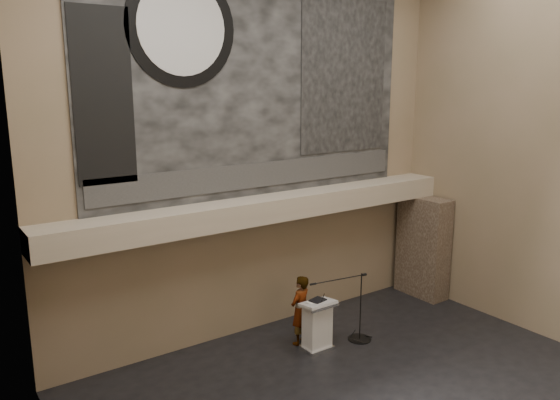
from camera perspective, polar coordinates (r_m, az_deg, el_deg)
wall_back at (r=12.14m, az=-2.17°, el=5.51°), size 10.00×0.02×8.50m
wall_left at (r=6.48m, az=-20.44°, el=-1.20°), size 0.02×8.00×8.50m
wall_right at (r=13.14m, az=26.93°, el=4.70°), size 0.02×8.00×8.50m
soffit at (r=12.04m, az=-1.09°, el=-0.83°), size 10.00×0.80×0.50m
sprinkler_left at (r=11.28m, az=-7.72°, el=-3.31°), size 0.04×0.04×0.06m
sprinkler_right at (r=13.19m, az=5.91°, el=-0.98°), size 0.04×0.04×0.06m
banner at (r=12.03m, az=-2.15°, el=12.36°), size 8.00×0.05×5.00m
banner_text_strip at (r=12.17m, az=-1.97°, el=2.67°), size 7.76×0.02×0.55m
banner_clock_rim at (r=11.17m, az=-10.23°, el=17.33°), size 2.30×0.02×2.30m
banner_clock_face at (r=11.15m, az=-10.18°, el=17.35°), size 1.84×0.02×1.84m
banner_building_print at (r=13.46m, az=6.77°, el=12.70°), size 2.60×0.02×3.60m
banner_brick_print at (r=10.55m, az=-17.98°, el=10.18°), size 1.10×0.02×3.20m
stone_pier at (r=15.16m, az=14.72°, el=-4.74°), size 0.60×1.40×2.70m
lectern at (r=12.04m, az=3.91°, el=-12.95°), size 0.71×0.51×1.13m
binder at (r=11.84m, az=3.97°, el=-10.41°), size 0.37×0.32×0.04m
papers at (r=11.76m, az=3.64°, el=-10.65°), size 0.30×0.37×0.00m
speaker_person at (r=12.19m, az=2.13°, el=-11.42°), size 0.66×0.54×1.56m
mic_stand at (r=12.66m, az=8.15°, el=-13.27°), size 1.54×0.52×1.57m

